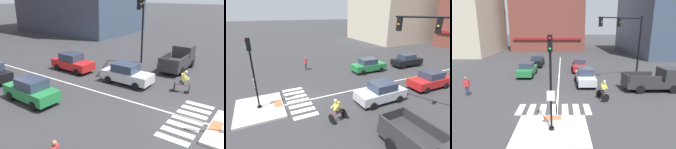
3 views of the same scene
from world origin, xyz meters
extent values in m
plane|color=#333335|center=(0.00, 0.00, 0.00)|extent=(300.00, 300.00, 0.00)
cube|color=beige|center=(0.00, -2.80, 0.07)|extent=(4.06, 3.36, 0.15)
cube|color=#DB5B38|center=(0.00, -1.47, 0.15)|extent=(1.10, 0.60, 0.01)
cylinder|color=black|center=(0.00, -2.80, 0.21)|extent=(0.32, 0.32, 0.12)
cylinder|color=black|center=(0.00, -2.80, 2.36)|extent=(0.12, 0.12, 4.17)
cube|color=white|center=(0.00, -2.88, 2.15)|extent=(0.44, 0.03, 0.56)
cube|color=black|center=(0.00, -2.80, 4.86)|extent=(0.24, 0.28, 0.84)
sphere|color=red|center=(0.00, -2.96, 5.11)|extent=(0.12, 0.12, 0.12)
sphere|color=green|center=(0.00, -2.96, 4.61)|extent=(0.12, 0.12, 0.12)
cube|color=silver|center=(-2.37, 0.08, 0.00)|extent=(0.44, 1.80, 0.01)
cube|color=silver|center=(-1.58, 0.08, 0.00)|extent=(0.44, 1.80, 0.01)
cube|color=silver|center=(-0.79, 0.08, 0.00)|extent=(0.44, 1.80, 0.01)
cube|color=silver|center=(0.00, 0.08, 0.00)|extent=(0.44, 1.80, 0.01)
cube|color=silver|center=(0.79, 0.08, 0.00)|extent=(0.44, 1.80, 0.01)
cube|color=silver|center=(1.58, 0.08, 0.00)|extent=(0.44, 1.80, 0.01)
cube|color=silver|center=(2.37, 0.08, 0.00)|extent=(0.44, 1.80, 0.01)
cube|color=silver|center=(0.21, 10.00, 0.00)|extent=(0.14, 28.00, 0.01)
cylinder|color=black|center=(6.47, 6.94, 6.57)|extent=(5.04, 2.37, 0.11)
cube|color=black|center=(6.22, 6.83, 6.12)|extent=(0.36, 0.38, 0.80)
sphere|color=gold|center=(6.29, 6.67, 6.12)|extent=(0.12, 0.12, 0.12)
cube|color=black|center=(4.22, 5.92, 6.12)|extent=(0.36, 0.38, 0.80)
sphere|color=gold|center=(4.29, 5.77, 6.12)|extent=(0.12, 0.12, 0.12)
cube|color=beige|center=(-22.71, 30.15, 8.55)|extent=(16.70, 17.00, 17.11)
cube|color=#237A3D|center=(-3.60, 9.55, 0.65)|extent=(1.81, 4.14, 0.70)
cube|color=#2D384C|center=(-3.60, 9.40, 1.32)|extent=(1.53, 1.94, 0.64)
cylinder|color=black|center=(-4.40, 10.84, 0.30)|extent=(0.20, 0.60, 0.60)
cylinder|color=black|center=(-2.73, 10.79, 0.30)|extent=(0.20, 0.60, 0.60)
cylinder|color=black|center=(-4.46, 8.30, 0.30)|extent=(0.20, 0.60, 0.60)
cylinder|color=black|center=(-2.80, 8.25, 0.30)|extent=(0.20, 0.60, 0.60)
cube|color=silver|center=(2.93, 6.07, 0.65)|extent=(1.71, 4.10, 0.70)
cube|color=#2D384C|center=(2.93, 6.22, 1.32)|extent=(1.48, 1.90, 0.64)
cylinder|color=black|center=(3.76, 4.80, 0.30)|extent=(0.18, 0.60, 0.60)
cylinder|color=black|center=(2.10, 4.79, 0.30)|extent=(0.18, 0.60, 0.60)
cylinder|color=black|center=(3.76, 7.34, 0.30)|extent=(0.18, 0.60, 0.60)
cylinder|color=black|center=(2.09, 7.34, 0.30)|extent=(0.18, 0.60, 0.60)
cube|color=red|center=(2.84, 11.97, 0.65)|extent=(1.79, 4.14, 0.70)
cube|color=#2D384C|center=(2.85, 12.12, 1.32)|extent=(1.52, 1.93, 0.64)
cylinder|color=black|center=(3.65, 10.68, 0.30)|extent=(0.19, 0.60, 0.60)
cylinder|color=black|center=(1.98, 10.72, 0.30)|extent=(0.19, 0.60, 0.60)
cylinder|color=black|center=(3.70, 13.22, 0.30)|extent=(0.19, 0.60, 0.60)
cylinder|color=black|center=(2.04, 13.26, 0.30)|extent=(0.19, 0.60, 0.60)
cube|color=black|center=(-3.20, 15.45, 0.65)|extent=(1.78, 4.13, 0.70)
cube|color=#2D384C|center=(-3.20, 15.30, 1.32)|extent=(1.52, 1.93, 0.64)
cylinder|color=black|center=(-4.01, 16.73, 0.30)|extent=(0.19, 0.60, 0.60)
cylinder|color=black|center=(-2.34, 16.70, 0.30)|extent=(0.19, 0.60, 0.60)
cylinder|color=black|center=(-4.06, 14.19, 0.30)|extent=(0.19, 0.60, 0.60)
cylinder|color=black|center=(-2.39, 14.16, 0.30)|extent=(0.19, 0.60, 0.60)
cube|color=#2D2D30|center=(7.76, 5.00, 1.28)|extent=(2.81, 0.17, 0.60)
cube|color=#2D2D30|center=(7.79, 3.22, 1.28)|extent=(2.81, 0.17, 0.60)
cube|color=#2D2D30|center=(6.30, 4.08, 1.28)|extent=(0.13, 1.80, 0.60)
cylinder|color=black|center=(7.38, 5.01, 0.38)|extent=(0.76, 0.25, 0.76)
cylinder|color=black|center=(7.41, 3.19, 0.38)|extent=(0.76, 0.25, 0.76)
cylinder|color=black|center=(3.94, 1.35, 0.33)|extent=(0.65, 0.19, 0.66)
cylinder|color=black|center=(3.69, 2.37, 0.33)|extent=(0.65, 0.19, 0.66)
cylinder|color=#B21E1E|center=(3.82, 1.86, 0.55)|extent=(0.26, 0.88, 0.05)
cylinder|color=#B21E1E|center=(3.77, 2.03, 0.73)|extent=(0.04, 0.04, 0.30)
cylinder|color=#B21E1E|center=(3.93, 1.40, 0.85)|extent=(0.44, 0.14, 0.04)
cylinder|color=#2D334C|center=(3.89, 1.90, 0.73)|extent=(0.21, 0.41, 0.33)
cylinder|color=#2D334C|center=(3.73, 1.86, 0.73)|extent=(0.21, 0.41, 0.33)
cube|color=#DBD64C|center=(3.83, 1.78, 1.16)|extent=(0.42, 0.45, 0.60)
sphere|color=beige|center=(3.86, 1.66, 1.57)|extent=(0.22, 0.22, 0.22)
cylinder|color=#DBD64C|center=(4.03, 1.64, 1.16)|extent=(0.18, 0.46, 0.31)
cylinder|color=#DBD64C|center=(3.72, 1.57, 1.16)|extent=(0.18, 0.46, 0.31)
cylinder|color=#2D334C|center=(-7.53, 2.81, 0.41)|extent=(0.12, 0.12, 0.82)
cylinder|color=#2D334C|center=(-7.38, 2.85, 0.41)|extent=(0.12, 0.12, 0.82)
cube|color=#B73338|center=(-7.45, 2.83, 1.12)|extent=(0.41, 0.31, 0.60)
cylinder|color=#B73338|center=(-7.67, 2.76, 1.07)|extent=(0.09, 0.09, 0.56)
cylinder|color=#B73338|center=(-7.23, 2.89, 1.07)|extent=(0.09, 0.09, 0.56)
sphere|color=#936B4C|center=(-7.45, 2.83, 1.56)|extent=(0.22, 0.22, 0.22)
camera|label=1|loc=(-12.48, -3.45, 6.96)|focal=38.36mm
camera|label=2|loc=(12.47, -2.32, 6.83)|focal=27.19mm
camera|label=3|loc=(0.61, -11.85, 5.59)|focal=29.25mm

